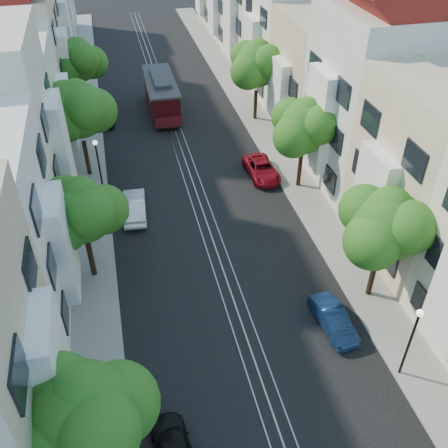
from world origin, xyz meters
TOP-DOWN VIEW (x-y plane):
  - ground at (0.00, 28.00)m, footprint 200.00×200.00m
  - sidewalk_east at (7.25, 28.00)m, footprint 2.50×80.00m
  - sidewalk_west at (-7.25, 28.00)m, footprint 2.50×80.00m
  - rail_left at (-0.55, 28.00)m, footprint 0.06×80.00m
  - rail_slot at (0.00, 28.00)m, footprint 0.06×80.00m
  - rail_right at (0.55, 28.00)m, footprint 0.06×80.00m
  - lane_line at (0.00, 28.00)m, footprint 0.08×80.00m
  - townhouses_east at (11.87, 27.91)m, footprint 7.75×72.00m
  - townhouses_west at (-11.87, 27.91)m, footprint 7.75×72.00m
  - tree_e_b at (7.26, 8.98)m, footprint 4.93×4.08m
  - tree_e_c at (7.26, 19.98)m, footprint 4.84×3.99m
  - tree_e_d at (7.26, 30.98)m, footprint 5.01×4.16m
  - tree_w_a at (-7.14, 1.98)m, footprint 4.93×4.08m
  - tree_w_b at (-7.14, 13.98)m, footprint 4.72×3.87m
  - tree_w_c at (-7.14, 24.98)m, footprint 5.13×4.28m
  - tree_w_d at (-7.14, 35.98)m, footprint 4.84×3.99m
  - lamp_east at (6.30, 4.00)m, footprint 0.32×0.32m
  - lamp_west at (-6.30, 22.00)m, footprint 0.32×0.32m
  - cable_car at (-0.50, 34.36)m, footprint 2.53×7.98m
  - parked_car_e_mid at (4.40, 7.33)m, footprint 1.51×3.56m
  - parked_car_e_far at (5.05, 21.89)m, footprint 2.06×4.24m
  - parked_car_w_mid at (-4.40, 19.27)m, footprint 1.69×4.13m
  - parked_car_w_far at (-5.60, 33.47)m, footprint 1.72×3.86m

SIDE VIEW (x-z plane):
  - ground at x=0.00m, z-range 0.00..0.00m
  - lane_line at x=0.00m, z-range 0.00..0.01m
  - rail_left at x=-0.55m, z-range 0.00..0.02m
  - rail_slot at x=0.00m, z-range 0.00..0.02m
  - rail_right at x=0.55m, z-range 0.00..0.02m
  - sidewalk_east at x=7.25m, z-range 0.00..0.12m
  - sidewalk_west at x=-7.25m, z-range 0.00..0.12m
  - parked_car_e_mid at x=4.40m, z-range 0.00..1.14m
  - parked_car_e_far at x=5.05m, z-range 0.00..1.16m
  - parked_car_w_far at x=-5.60m, z-range 0.00..1.29m
  - parked_car_w_mid at x=-4.40m, z-range 0.00..1.33m
  - cable_car at x=-0.50m, z-range 0.28..3.35m
  - lamp_east at x=6.30m, z-range 0.77..4.93m
  - lamp_west at x=-6.30m, z-range 0.77..4.93m
  - tree_w_b at x=-7.14m, z-range 1.26..7.53m
  - tree_e_c at x=7.26m, z-range 1.34..7.86m
  - tree_w_d at x=-7.14m, z-range 1.34..7.86m
  - tree_e_b at x=7.26m, z-range 1.39..8.07m
  - tree_w_a at x=-7.14m, z-range 1.39..8.07m
  - tree_e_d at x=7.26m, z-range 1.44..8.29m
  - tree_w_c at x=-7.14m, z-range 1.52..8.62m
  - townhouses_west at x=-11.87m, z-range -0.80..10.96m
  - townhouses_east at x=11.87m, z-range -0.82..11.18m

